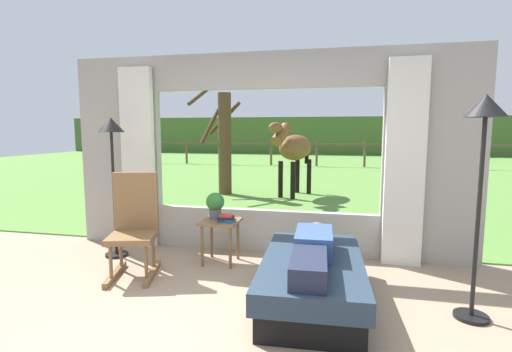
{
  "coord_description": "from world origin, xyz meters",
  "views": [
    {
      "loc": [
        0.94,
        -2.52,
        1.59
      ],
      "look_at": [
        0.0,
        1.8,
        1.05
      ],
      "focal_mm": 26.72,
      "sensor_mm": 36.0,
      "label": 1
    }
  ],
  "objects": [
    {
      "name": "pasture_tree",
      "position": [
        -1.81,
        6.37,
        1.34
      ],
      "size": [
        1.03,
        1.41,
        2.9
      ],
      "color": "#4C3823",
      "rests_on": "outdoor_pasture_lawn"
    },
    {
      "name": "recliner_sofa",
      "position": [
        0.73,
        0.87,
        0.22
      ],
      "size": [
        0.97,
        1.74,
        0.42
      ],
      "rotation": [
        0.0,
        0.0,
        0.04
      ],
      "color": "black",
      "rests_on": "ground_plane"
    },
    {
      "name": "ground_plane",
      "position": [
        0.0,
        0.0,
        0.0
      ],
      "size": [
        12.0,
        12.0,
        0.0
      ],
      "primitive_type": "plane",
      "color": "gray"
    },
    {
      "name": "horse",
      "position": [
        -0.09,
        6.39,
        1.16
      ],
      "size": [
        1.0,
        1.8,
        1.73
      ],
      "rotation": [
        0.0,
        0.0,
        2.77
      ],
      "color": "brown",
      "rests_on": "outdoor_pasture_lawn"
    },
    {
      "name": "floor_lamp_right",
      "position": [
        2.07,
        0.86,
        1.51
      ],
      "size": [
        0.32,
        0.32,
        1.87
      ],
      "color": "black",
      "rests_on": "ground_plane"
    },
    {
      "name": "rocking_chair",
      "position": [
        -1.24,
        1.18,
        0.55
      ],
      "size": [
        0.63,
        0.78,
        1.12
      ],
      "rotation": [
        0.0,
        0.0,
        0.27
      ],
      "color": "brown",
      "rests_on": "ground_plane"
    },
    {
      "name": "reclining_person",
      "position": [
        0.73,
        0.82,
        0.52
      ],
      "size": [
        0.36,
        1.43,
        0.22
      ],
      "rotation": [
        0.0,
        0.0,
        0.04
      ],
      "color": "#334C8C",
      "rests_on": "recliner_sofa"
    },
    {
      "name": "potted_plant",
      "position": [
        -0.49,
        1.77,
        0.7
      ],
      "size": [
        0.22,
        0.22,
        0.32
      ],
      "color": "#4C5156",
      "rests_on": "side_table"
    },
    {
      "name": "curtain_panel_right",
      "position": [
        1.69,
        2.12,
        1.2
      ],
      "size": [
        0.44,
        0.1,
        2.4
      ],
      "primitive_type": "cube",
      "color": "silver",
      "rests_on": "ground_plane"
    },
    {
      "name": "book_stack",
      "position": [
        -0.32,
        1.65,
        0.56
      ],
      "size": [
        0.21,
        0.16,
        0.08
      ],
      "color": "#23478C",
      "rests_on": "side_table"
    },
    {
      "name": "pasture_fence_line",
      "position": [
        0.0,
        14.09,
        0.74
      ],
      "size": [
        16.1,
        0.1,
        1.1
      ],
      "color": "brown",
      "rests_on": "outdoor_pasture_lawn"
    },
    {
      "name": "curtain_panel_left",
      "position": [
        -1.69,
        2.12,
        1.2
      ],
      "size": [
        0.44,
        0.1,
        2.4
      ],
      "primitive_type": "cube",
      "color": "silver",
      "rests_on": "ground_plane"
    },
    {
      "name": "floor_lamp_left",
      "position": [
        -1.78,
        1.67,
        1.4
      ],
      "size": [
        0.32,
        0.32,
        1.74
      ],
      "color": "black",
      "rests_on": "ground_plane"
    },
    {
      "name": "back_wall_with_window",
      "position": [
        0.0,
        2.26,
        1.25
      ],
      "size": [
        5.2,
        0.12,
        2.55
      ],
      "color": "#9E998E",
      "rests_on": "ground_plane"
    },
    {
      "name": "distant_hill_ridge",
      "position": [
        0.0,
        23.0,
        1.2
      ],
      "size": [
        36.0,
        2.0,
        2.4
      ],
      "primitive_type": "cube",
      "color": "#46612E",
      "rests_on": "ground_plane"
    },
    {
      "name": "side_table",
      "position": [
        -0.41,
        1.71,
        0.43
      ],
      "size": [
        0.44,
        0.44,
        0.52
      ],
      "color": "brown",
      "rests_on": "ground_plane"
    },
    {
      "name": "outdoor_pasture_lawn",
      "position": [
        0.0,
        13.16,
        0.01
      ],
      "size": [
        36.0,
        21.68,
        0.02
      ],
      "primitive_type": "cube",
      "color": "#568438",
      "rests_on": "ground_plane"
    }
  ]
}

